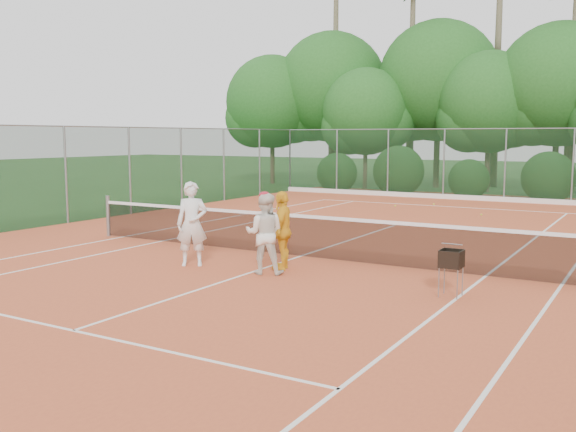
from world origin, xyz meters
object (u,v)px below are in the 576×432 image
Objects in this scene: player_yellow at (283,230)px; ball_hopper at (451,260)px; player_white at (192,224)px; player_center_grp at (265,233)px.

player_yellow is 3.65m from ball_hopper.
player_white is at bearing -88.88° from player_yellow.
player_yellow is at bearing 157.54° from ball_hopper.
player_yellow is at bearing 82.16° from player_center_grp.
player_center_grp is 2.03× the size of ball_hopper.
player_white reaches higher than player_yellow.
player_white is 2.20× the size of ball_hopper.
ball_hopper is at bearing 0.70° from player_center_grp.
ball_hopper is (3.61, -0.51, -0.16)m from player_yellow.
ball_hopper is (3.69, 0.04, -0.17)m from player_center_grp.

